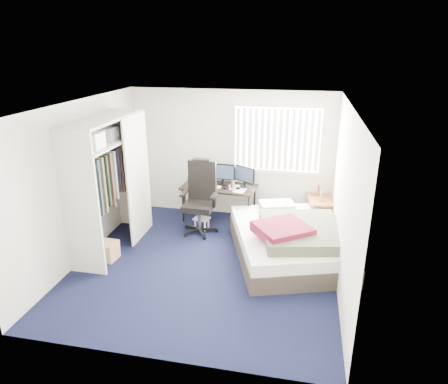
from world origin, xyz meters
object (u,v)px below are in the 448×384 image
(desk, at_px, (220,184))
(office_chair, at_px, (200,205))
(nightstand, at_px, (319,200))
(bed, at_px, (289,240))

(desk, relative_size, office_chair, 1.10)
(office_chair, xyz_separation_m, nightstand, (2.14, 0.67, 0.00))
(office_chair, distance_m, bed, 1.80)
(desk, relative_size, bed, 0.57)
(office_chair, height_order, bed, office_chair)
(nightstand, bearing_deg, bed, -109.74)
(nightstand, xyz_separation_m, bed, (-0.48, -1.33, -0.22))
(desk, bearing_deg, nightstand, 2.81)
(office_chair, height_order, nightstand, office_chair)
(office_chair, relative_size, nightstand, 1.50)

